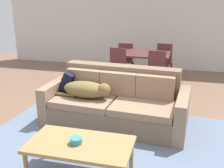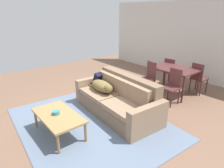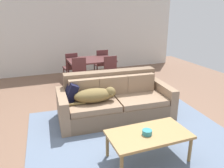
% 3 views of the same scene
% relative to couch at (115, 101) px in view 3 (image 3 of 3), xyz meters
% --- Properties ---
extents(ground_plane, '(10.00, 10.00, 0.00)m').
position_rel_couch_xyz_m(ground_plane, '(-0.27, -0.20, -0.34)').
color(ground_plane, brown).
extents(back_partition, '(8.00, 0.12, 2.70)m').
position_rel_couch_xyz_m(back_partition, '(-0.27, 3.80, 1.01)').
color(back_partition, silver).
rests_on(back_partition, ground).
extents(area_rug, '(3.72, 3.05, 0.01)m').
position_rel_couch_xyz_m(area_rug, '(-0.00, -0.80, -0.33)').
color(area_rug, slate).
rests_on(area_rug, ground).
extents(couch, '(2.35, 1.15, 0.91)m').
position_rel_couch_xyz_m(couch, '(0.00, 0.00, 0.00)').
color(couch, '#775F4A').
rests_on(couch, ground).
extents(dog_on_left_cushion, '(0.94, 0.41, 0.27)m').
position_rel_couch_xyz_m(dog_on_left_cushion, '(-0.44, -0.14, 0.25)').
color(dog_on_left_cushion, brown).
rests_on(dog_on_left_cushion, couch).
extents(throw_pillow_by_left_arm, '(0.29, 0.37, 0.39)m').
position_rel_couch_xyz_m(throw_pillow_by_left_arm, '(-0.87, 0.11, 0.28)').
color(throw_pillow_by_left_arm, black).
rests_on(throw_pillow_by_left_arm, couch).
extents(coffee_table, '(1.18, 0.65, 0.44)m').
position_rel_couch_xyz_m(coffee_table, '(-0.06, -1.51, 0.06)').
color(coffee_table, '#A6824D').
rests_on(coffee_table, ground).
extents(bowl_on_coffee_table, '(0.14, 0.14, 0.07)m').
position_rel_couch_xyz_m(bowl_on_coffee_table, '(-0.10, -1.53, 0.14)').
color(bowl_on_coffee_table, teal).
rests_on(bowl_on_coffee_table, coffee_table).
extents(dining_table, '(1.27, 0.90, 0.78)m').
position_rel_couch_xyz_m(dining_table, '(0.09, 2.08, 0.37)').
color(dining_table, '#532A2A').
rests_on(dining_table, ground).
extents(dining_chair_near_left, '(0.45, 0.45, 0.95)m').
position_rel_couch_xyz_m(dining_chair_near_left, '(-0.37, 1.50, 0.18)').
color(dining_chair_near_left, '#532A2A').
rests_on(dining_chair_near_left, ground).
extents(dining_chair_near_right, '(0.41, 0.41, 0.94)m').
position_rel_couch_xyz_m(dining_chair_near_right, '(0.49, 1.45, 0.18)').
color(dining_chair_near_right, '#532A2A').
rests_on(dining_chair_near_right, ground).
extents(dining_chair_far_left, '(0.43, 0.43, 0.90)m').
position_rel_couch_xyz_m(dining_chair_far_left, '(-0.38, 2.61, 0.16)').
color(dining_chair_far_left, '#532A2A').
rests_on(dining_chair_far_left, ground).
extents(dining_chair_far_right, '(0.41, 0.41, 0.93)m').
position_rel_couch_xyz_m(dining_chair_far_right, '(0.58, 2.61, 0.18)').
color(dining_chair_far_right, '#532A2A').
rests_on(dining_chair_far_right, ground).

